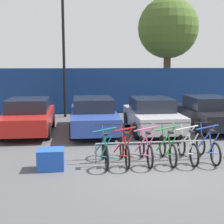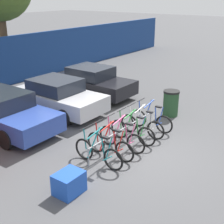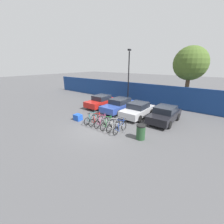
% 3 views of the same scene
% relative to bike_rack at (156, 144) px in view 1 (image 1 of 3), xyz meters
% --- Properties ---
extents(ground_plane, '(120.00, 120.00, 0.00)m').
position_rel_bike_rack_xyz_m(ground_plane, '(-0.14, -0.68, -0.48)').
color(ground_plane, '#4C4C4F').
extents(hoarding_wall, '(36.00, 0.16, 2.53)m').
position_rel_bike_rack_xyz_m(hoarding_wall, '(-0.14, 8.82, 0.78)').
color(hoarding_wall, navy).
rests_on(hoarding_wall, ground).
extents(bike_rack, '(3.56, 0.04, 0.57)m').
position_rel_bike_rack_xyz_m(bike_rack, '(0.00, 0.00, 0.00)').
color(bike_rack, gray).
rests_on(bike_rack, ground).
extents(bicycle_teal, '(0.68, 1.71, 1.05)m').
position_rel_bike_rack_xyz_m(bicycle_teal, '(-1.51, -0.15, -0.11)').
color(bicycle_teal, black).
rests_on(bicycle_teal, ground).
extents(bicycle_red, '(0.68, 1.71, 1.05)m').
position_rel_bike_rack_xyz_m(bicycle_red, '(-0.95, -0.15, -0.11)').
color(bicycle_red, black).
rests_on(bicycle_red, ground).
extents(bicycle_pink, '(0.68, 1.71, 1.05)m').
position_rel_bike_rack_xyz_m(bicycle_pink, '(-0.34, -0.15, -0.11)').
color(bicycle_pink, black).
rests_on(bicycle_pink, ground).
extents(bicycle_green, '(0.68, 1.71, 1.05)m').
position_rel_bike_rack_xyz_m(bicycle_green, '(0.30, -0.15, -0.11)').
color(bicycle_green, black).
rests_on(bicycle_green, ground).
extents(bicycle_white, '(0.68, 1.71, 1.05)m').
position_rel_bike_rack_xyz_m(bicycle_white, '(0.89, -0.15, -0.11)').
color(bicycle_white, black).
rests_on(bicycle_white, ground).
extents(bicycle_blue, '(0.68, 1.71, 1.05)m').
position_rel_bike_rack_xyz_m(bicycle_blue, '(1.51, -0.15, -0.11)').
color(bicycle_blue, black).
rests_on(bicycle_blue, ground).
extents(car_red, '(1.91, 3.94, 1.40)m').
position_rel_bike_rack_xyz_m(car_red, '(-4.21, 4.10, 0.21)').
color(car_red, red).
rests_on(car_red, ground).
extents(car_blue, '(1.91, 4.49, 1.40)m').
position_rel_bike_rack_xyz_m(car_blue, '(-1.60, 4.12, 0.21)').
color(car_blue, '#2D479E').
rests_on(car_blue, ground).
extents(car_silver, '(1.91, 3.99, 1.40)m').
position_rel_bike_rack_xyz_m(car_silver, '(0.81, 3.79, 0.21)').
color(car_silver, '#B7B7BC').
rests_on(car_silver, ground).
extents(car_black, '(1.91, 3.99, 1.40)m').
position_rel_bike_rack_xyz_m(car_black, '(3.32, 4.05, 0.21)').
color(car_black, black).
rests_on(car_black, ground).
extents(lamp_post, '(0.24, 0.44, 6.56)m').
position_rel_bike_rack_xyz_m(lamp_post, '(-2.87, 7.83, 3.15)').
color(lamp_post, black).
rests_on(lamp_post, ground).
extents(cargo_crate, '(0.70, 0.56, 0.55)m').
position_rel_bike_rack_xyz_m(cargo_crate, '(-2.98, -0.42, -0.21)').
color(cargo_crate, blue).
rests_on(cargo_crate, ground).
extents(tree_behind_hoarding, '(3.72, 3.72, 6.80)m').
position_rel_bike_rack_xyz_m(tree_behind_hoarding, '(3.41, 10.62, 4.42)').
color(tree_behind_hoarding, brown).
rests_on(tree_behind_hoarding, ground).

